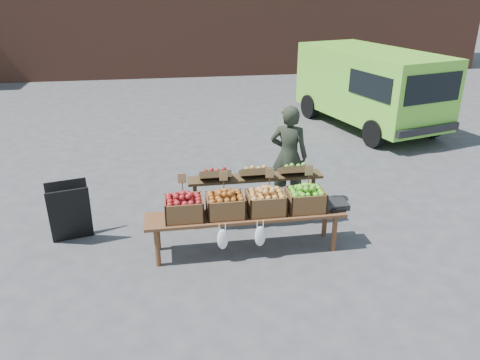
{
  "coord_description": "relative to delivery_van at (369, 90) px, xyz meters",
  "views": [
    {
      "loc": [
        -0.79,
        -5.19,
        3.48
      ],
      "look_at": [
        0.17,
        0.85,
        0.85
      ],
      "focal_mm": 35.0,
      "sensor_mm": 36.0,
      "label": 1
    }
  ],
  "objects": [
    {
      "name": "crate_russet_pears",
      "position": [
        -4.31,
        -5.37,
        -0.25
      ],
      "size": [
        0.5,
        0.4,
        0.28
      ],
      "primitive_type": null,
      "color": "#AB6327",
      "rests_on": "display_bench"
    },
    {
      "name": "crate_golden_apples",
      "position": [
        -4.86,
        -5.37,
        -0.25
      ],
      "size": [
        0.5,
        0.4,
        0.28
      ],
      "primitive_type": null,
      "color": "#770A00",
      "rests_on": "display_bench"
    },
    {
      "name": "vendor",
      "position": [
        -3.09,
        -3.99,
        -0.12
      ],
      "size": [
        0.72,
        0.62,
        1.68
      ],
      "primitive_type": "imported",
      "rotation": [
        0.0,
        0.0,
        2.71
      ],
      "color": "#232A1E",
      "rests_on": "ground"
    },
    {
      "name": "ground",
      "position": [
        -4.21,
        -5.71,
        -0.96
      ],
      "size": [
        80.0,
        80.0,
        0.0
      ],
      "primitive_type": "plane",
      "color": "#434346"
    },
    {
      "name": "display_bench",
      "position": [
        -4.03,
        -5.37,
        -0.67
      ],
      "size": [
        2.7,
        0.56,
        0.57
      ],
      "primitive_type": null,
      "color": "brown",
      "rests_on": "ground"
    },
    {
      "name": "weighing_scale",
      "position": [
        -2.78,
        -5.37,
        -0.35
      ],
      "size": [
        0.34,
        0.3,
        0.08
      ],
      "primitive_type": "cube",
      "color": "black",
      "rests_on": "display_bench"
    },
    {
      "name": "back_table",
      "position": [
        -3.77,
        -4.65,
        -0.44
      ],
      "size": [
        2.1,
        0.44,
        1.04
      ],
      "primitive_type": null,
      "color": "#3F2E1A",
      "rests_on": "ground"
    },
    {
      "name": "chalkboard_sign",
      "position": [
        -6.46,
        -4.67,
        -0.53
      ],
      "size": [
        0.63,
        0.44,
        0.87
      ],
      "primitive_type": null,
      "rotation": [
        0.0,
        0.0,
        0.23
      ],
      "color": "black",
      "rests_on": "ground"
    },
    {
      "name": "crate_green_apples",
      "position": [
        -3.21,
        -5.37,
        -0.25
      ],
      "size": [
        0.5,
        0.4,
        0.28
      ],
      "primitive_type": null,
      "color": "#429F1F",
      "rests_on": "display_bench"
    },
    {
      "name": "delivery_van",
      "position": [
        0.0,
        0.0,
        0.0
      ],
      "size": [
        3.02,
        4.65,
        1.92
      ],
      "primitive_type": null,
      "rotation": [
        0.0,
        0.0,
        0.27
      ],
      "color": "#71D236",
      "rests_on": "ground"
    },
    {
      "name": "crate_red_apples",
      "position": [
        -3.76,
        -5.37,
        -0.25
      ],
      "size": [
        0.5,
        0.4,
        0.28
      ],
      "primitive_type": null,
      "color": "gold",
      "rests_on": "display_bench"
    }
  ]
}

